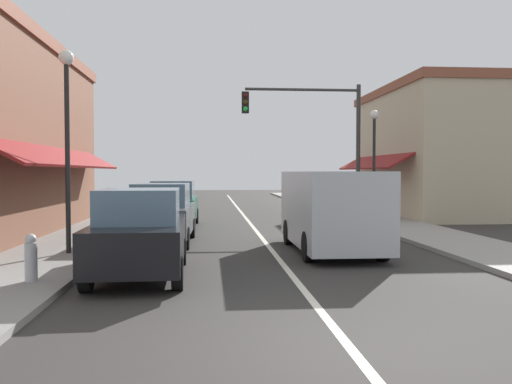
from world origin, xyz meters
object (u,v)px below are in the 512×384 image
Objects in this scene: parked_car_nearest_left at (140,233)px; parked_car_second_left at (162,214)px; street_lamp_left_near at (67,119)px; fire_hydrant at (31,258)px; traffic_signal_mast_arm at (319,127)px; van_in_lane at (331,208)px; street_lamp_right_mid at (374,147)px; parked_car_third_left at (174,204)px.

parked_car_second_left is at bearing 88.75° from parked_car_nearest_left.
parked_car_nearest_left is 0.82× the size of street_lamp_left_near.
parked_car_nearest_left is 2.06m from fire_hydrant.
traffic_signal_mast_arm reaches higher than parked_car_second_left.
van_in_lane is 8.60m from street_lamp_right_mid.
parked_car_third_left is 0.90× the size of street_lamp_right_mid.
parked_car_nearest_left is 0.70× the size of traffic_signal_mast_arm.
street_lamp_left_near is (-2.06, 2.65, 2.51)m from parked_car_nearest_left.
street_lamp_right_mid is at bearing 65.09° from van_in_lane.
parked_car_third_left is 11.08m from fire_hydrant.
parked_car_nearest_left is at bearing -146.08° from van_in_lane.
street_lamp_left_near is at bearing 126.54° from parked_car_nearest_left.
traffic_signal_mast_arm reaches higher than van_in_lane.
parked_car_third_left is 8.39m from street_lamp_right_mid.
street_lamp_left_near is at bearing -141.54° from street_lamp_right_mid.
traffic_signal_mast_arm is 12.60m from street_lamp_left_near.
fire_hydrant is at bearing -105.13° from parked_car_second_left.
parked_car_nearest_left and parked_car_third_left have the same top height.
parked_car_third_left is at bearing -160.18° from traffic_signal_mast_arm.
street_lamp_left_near is at bearing -104.66° from parked_car_third_left.
traffic_signal_mast_arm is 1.28× the size of street_lamp_right_mid.
traffic_signal_mast_arm reaches higher than street_lamp_left_near.
parked_car_second_left is 4.10m from street_lamp_left_near.
street_lamp_left_near reaches higher than van_in_lane.
street_lamp_right_mid is (8.08, 5.54, 2.25)m from parked_car_second_left.
street_lamp_right_mid is 15.46m from fire_hydrant.
parked_car_nearest_left is at bearing -52.17° from street_lamp_left_near.
fire_hydrant is at bearing -86.41° from street_lamp_left_near.
parked_car_nearest_left is 5.16m from parked_car_second_left.
parked_car_third_left is 4.75× the size of fire_hydrant.
parked_car_second_left is 5.03m from van_in_lane.
parked_car_third_left is 0.82× the size of street_lamp_left_near.
street_lamp_right_mid is at bearing 5.85° from parked_car_third_left.
van_in_lane reaches higher than fire_hydrant.
traffic_signal_mast_arm is 6.78× the size of fire_hydrant.
traffic_signal_mast_arm is at bearing 58.78° from fire_hydrant.
street_lamp_left_near is at bearing 93.59° from fire_hydrant.
parked_car_third_left is 8.07m from street_lamp_left_near.
street_lamp_right_mid is at bearing 51.65° from parked_car_nearest_left.
parked_car_third_left is at bearing -175.24° from street_lamp_right_mid.
fire_hydrant is at bearing -130.56° from street_lamp_right_mid.
street_lamp_right_mid is (10.14, 8.05, -0.26)m from street_lamp_left_near.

